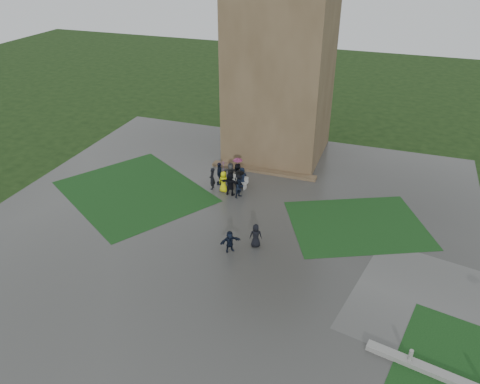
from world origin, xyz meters
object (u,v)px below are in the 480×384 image
(pedestrian_mid, at_px, (230,241))
(pedestrian_near, at_px, (256,236))
(tower, at_px, (281,52))
(bench, at_px, (238,181))

(pedestrian_mid, distance_m, pedestrian_near, 1.73)
(pedestrian_mid, bearing_deg, tower, 52.91)
(tower, relative_size, pedestrian_mid, 12.29)
(pedestrian_mid, bearing_deg, bench, 64.68)
(bench, bearing_deg, tower, 88.10)
(pedestrian_near, bearing_deg, tower, -101.74)
(tower, bearing_deg, pedestrian_near, -79.89)
(tower, distance_m, pedestrian_mid, 17.84)
(pedestrian_mid, xyz_separation_m, pedestrian_near, (1.38, 1.04, 0.07))
(tower, xyz_separation_m, pedestrian_mid, (1.25, -15.77, -8.25))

